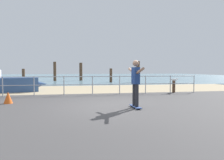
% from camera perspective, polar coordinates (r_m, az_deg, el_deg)
% --- Properties ---
extents(ground_plane, '(24.00, 10.00, 0.04)m').
position_cam_1_polar(ground_plane, '(6.76, 1.05, -8.95)').
color(ground_plane, '#474444').
rests_on(ground_plane, ground).
extents(beach_strip, '(24.00, 6.00, 0.04)m').
position_cam_1_polar(beach_strip, '(14.62, -4.94, -2.56)').
color(beach_strip, tan).
rests_on(beach_strip, ground).
extents(sea_surface, '(72.00, 50.00, 0.04)m').
position_cam_1_polar(sea_surface, '(42.54, -8.23, 1.00)').
color(sea_surface, slate).
rests_on(sea_surface, ground).
extents(railing_fence, '(13.93, 0.05, 1.05)m').
position_cam_1_polar(railing_fence, '(11.12, -9.56, -0.70)').
color(railing_fence, '#9EA0A5').
rests_on(railing_fence, ground).
extents(sailboat, '(5.07, 2.20, 4.97)m').
position_cam_1_polar(sailboat, '(14.13, -28.54, -0.97)').
color(sailboat, '#335184').
rests_on(sailboat, ground).
extents(skateboard, '(0.25, 0.81, 0.08)m').
position_cam_1_polar(skateboard, '(7.31, 6.69, -7.53)').
color(skateboard, '#334C8C').
rests_on(skateboard, ground).
extents(skateboarder, '(0.22, 1.45, 1.65)m').
position_cam_1_polar(skateboarder, '(7.20, 6.73, -0.07)').
color(skateboarder, '#26262B').
rests_on(skateboarder, skateboard).
extents(bollard_short, '(0.18, 0.18, 0.72)m').
position_cam_1_polar(bollard_short, '(12.64, 17.17, -1.88)').
color(bollard_short, '#513826').
rests_on(bollard_short, ground).
extents(seagull, '(0.42, 0.33, 0.18)m').
position_cam_1_polar(seagull, '(12.61, 17.27, 0.10)').
color(seagull, white).
rests_on(seagull, bollard_short).
extents(groyne_post_0, '(0.31, 0.31, 1.51)m').
position_cam_1_polar(groyne_post_0, '(24.45, -23.90, 1.17)').
color(groyne_post_0, '#513826').
rests_on(groyne_post_0, ground).
extents(groyne_post_1, '(0.35, 0.35, 2.39)m').
position_cam_1_polar(groyne_post_1, '(25.76, -15.97, 2.36)').
color(groyne_post_1, '#513826').
rests_on(groyne_post_1, ground).
extents(groyne_post_2, '(0.39, 0.39, 2.31)m').
position_cam_1_polar(groyne_post_2, '(26.16, -8.85, 2.35)').
color(groyne_post_2, '#513826').
rests_on(groyne_post_2, ground).
extents(groyne_post_3, '(0.30, 0.30, 1.55)m').
position_cam_1_polar(groyne_post_3, '(22.12, -0.31, 1.31)').
color(groyne_post_3, '#513826').
rests_on(groyne_post_3, ground).
extents(groyne_post_4, '(0.40, 0.40, 2.38)m').
position_cam_1_polar(groyne_post_4, '(23.13, 7.41, 2.39)').
color(groyne_post_4, '#513826').
rests_on(groyne_post_4, ground).
extents(traffic_cone, '(0.36, 0.36, 0.50)m').
position_cam_1_polar(traffic_cone, '(9.22, -27.47, -4.52)').
color(traffic_cone, '#E55919').
rests_on(traffic_cone, ground).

